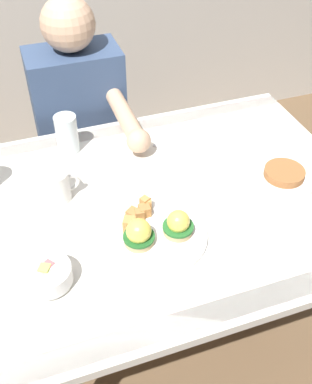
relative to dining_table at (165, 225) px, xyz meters
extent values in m
plane|color=brown|center=(0.00, 0.00, -0.63)|extent=(6.00, 6.00, 0.00)
cube|color=white|center=(0.00, 0.00, 0.09)|extent=(1.20, 0.90, 0.03)
cube|color=#B23838|center=(0.00, -0.40, 0.10)|extent=(1.20, 0.06, 0.00)
cube|color=#B23838|center=(0.00, 0.40, 0.10)|extent=(1.20, 0.06, 0.00)
cube|color=brown|center=(0.55, 0.40, -0.28)|extent=(0.06, 0.06, 0.71)
cylinder|color=white|center=(-0.07, -0.13, 0.11)|extent=(0.27, 0.27, 0.01)
cylinder|color=tan|center=(-0.13, -0.14, 0.13)|extent=(0.08, 0.08, 0.02)
cylinder|color=#236028|center=(-0.13, -0.14, 0.14)|extent=(0.08, 0.08, 0.01)
sphere|color=#F7DB56|center=(-0.13, -0.14, 0.16)|extent=(0.07, 0.07, 0.07)
cylinder|color=tan|center=(-0.02, -0.14, 0.13)|extent=(0.08, 0.08, 0.02)
cylinder|color=#286B2D|center=(-0.02, -0.14, 0.14)|extent=(0.08, 0.08, 0.01)
sphere|color=#F7DB56|center=(-0.02, -0.14, 0.16)|extent=(0.06, 0.06, 0.06)
cube|color=tan|center=(-0.07, -0.03, 0.14)|extent=(0.03, 0.03, 0.04)
cube|color=tan|center=(-0.06, -0.03, 0.14)|extent=(0.03, 0.03, 0.03)
cube|color=tan|center=(-0.14, -0.09, 0.14)|extent=(0.04, 0.04, 0.04)
cube|color=#B77A42|center=(-0.10, -0.06, 0.13)|extent=(0.03, 0.03, 0.03)
cube|color=#B77A42|center=(-0.11, -0.05, 0.13)|extent=(0.04, 0.04, 0.02)
cube|color=#B77A42|center=(-0.08, -0.05, 0.14)|extent=(0.03, 0.03, 0.03)
cylinder|color=white|center=(-0.37, -0.19, 0.11)|extent=(0.10, 0.10, 0.01)
cylinder|color=white|center=(-0.37, -0.19, 0.14)|extent=(0.12, 0.12, 0.04)
cube|color=#F4DB66|center=(-0.38, -0.19, 0.15)|extent=(0.04, 0.04, 0.03)
cube|color=#B7E093|center=(-0.37, -0.19, 0.14)|extent=(0.04, 0.04, 0.03)
cube|color=#EA6B70|center=(-0.37, -0.19, 0.14)|extent=(0.03, 0.03, 0.02)
cube|color=#F4DB66|center=(-0.40, -0.19, 0.14)|extent=(0.03, 0.03, 0.02)
cube|color=#B7E093|center=(-0.38, -0.21, 0.15)|extent=(0.03, 0.03, 0.02)
cube|color=#B7E093|center=(-0.38, -0.19, 0.15)|extent=(0.03, 0.03, 0.02)
cube|color=#EA6B70|center=(-0.37, -0.18, 0.15)|extent=(0.03, 0.03, 0.02)
cylinder|color=white|center=(-0.30, 0.11, 0.15)|extent=(0.08, 0.08, 0.09)
cylinder|color=black|center=(-0.30, 0.11, 0.20)|extent=(0.07, 0.07, 0.01)
torus|color=white|center=(-0.25, 0.11, 0.16)|extent=(0.06, 0.02, 0.06)
cube|color=silver|center=(0.10, 0.23, 0.11)|extent=(0.10, 0.09, 0.00)
cube|color=silver|center=(0.16, 0.18, 0.11)|extent=(0.04, 0.04, 0.00)
cylinder|color=silver|center=(-0.22, 0.34, 0.17)|extent=(0.07, 0.07, 0.13)
cylinder|color=silver|center=(-0.22, 0.34, 0.14)|extent=(0.07, 0.07, 0.06)
cylinder|color=white|center=(0.38, -0.03, 0.11)|extent=(0.20, 0.20, 0.01)
cylinder|color=#A36638|center=(0.38, -0.03, 0.13)|extent=(0.12, 0.12, 0.02)
cylinder|color=#33333D|center=(-0.22, 0.53, -0.41)|extent=(0.11, 0.11, 0.45)
cylinder|color=#33333D|center=(-0.04, 0.53, -0.41)|extent=(0.11, 0.11, 0.45)
cube|color=#384C70|center=(-0.13, 0.63, 0.07)|extent=(0.34, 0.20, 0.50)
sphere|color=#DBAD89|center=(-0.13, 0.63, 0.41)|extent=(0.19, 0.19, 0.19)
cylinder|color=#DBAD89|center=(-0.01, 0.38, 0.17)|extent=(0.06, 0.30, 0.06)
sphere|color=#DBAD89|center=(-0.01, 0.23, 0.17)|extent=(0.08, 0.08, 0.08)
camera|label=1|loc=(-0.35, -0.93, 1.03)|focal=43.07mm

